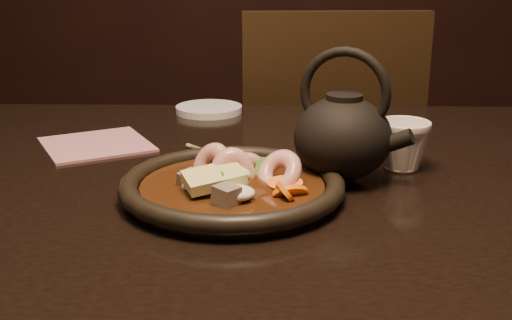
{
  "coord_description": "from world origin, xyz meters",
  "views": [
    {
      "loc": [
        0.13,
        -0.85,
        1.05
      ],
      "look_at": [
        0.11,
        -0.08,
        0.8
      ],
      "focal_mm": 45.0,
      "sensor_mm": 36.0,
      "label": 1
    }
  ],
  "objects_px": {
    "chair": "(324,176)",
    "tea_cup": "(403,144)",
    "table": "(179,225)",
    "plate": "(232,187)",
    "teapot": "(343,133)"
  },
  "relations": [
    {
      "from": "tea_cup",
      "to": "teapot",
      "type": "distance_m",
      "value": 0.11
    },
    {
      "from": "chair",
      "to": "teapot",
      "type": "height_order",
      "value": "teapot"
    },
    {
      "from": "plate",
      "to": "table",
      "type": "bearing_deg",
      "value": 134.38
    },
    {
      "from": "table",
      "to": "chair",
      "type": "height_order",
      "value": "chair"
    },
    {
      "from": "plate",
      "to": "teapot",
      "type": "distance_m",
      "value": 0.17
    },
    {
      "from": "tea_cup",
      "to": "teapot",
      "type": "xyz_separation_m",
      "value": [
        -0.09,
        -0.05,
        0.03
      ]
    },
    {
      "from": "chair",
      "to": "plate",
      "type": "height_order",
      "value": "chair"
    },
    {
      "from": "chair",
      "to": "tea_cup",
      "type": "distance_m",
      "value": 0.73
    },
    {
      "from": "plate",
      "to": "tea_cup",
      "type": "relative_size",
      "value": 3.72
    },
    {
      "from": "table",
      "to": "chair",
      "type": "distance_m",
      "value": 0.77
    },
    {
      "from": "table",
      "to": "plate",
      "type": "relative_size",
      "value": 5.55
    },
    {
      "from": "table",
      "to": "teapot",
      "type": "bearing_deg",
      "value": -3.57
    },
    {
      "from": "plate",
      "to": "tea_cup",
      "type": "xyz_separation_m",
      "value": [
        0.24,
        0.12,
        0.02
      ]
    },
    {
      "from": "table",
      "to": "plate",
      "type": "distance_m",
      "value": 0.15
    },
    {
      "from": "chair",
      "to": "plate",
      "type": "xyz_separation_m",
      "value": [
        -0.18,
        -0.79,
        0.26
      ]
    }
  ]
}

